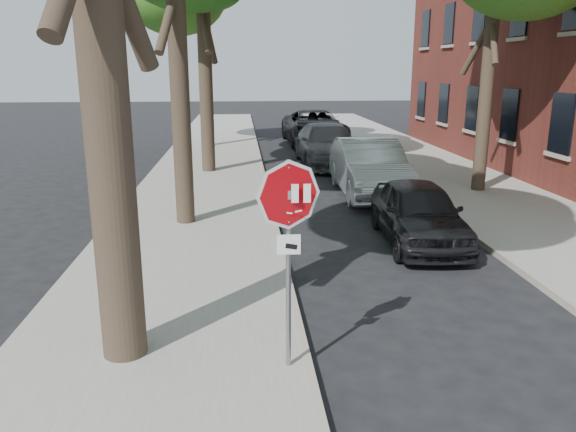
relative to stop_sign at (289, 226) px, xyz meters
name	(u,v)px	position (x,y,z in m)	size (l,w,h in m)	color
ground	(343,371)	(0.70, 0.03, -1.95)	(120.00, 120.00, 0.00)	black
sidewalk_left	(203,183)	(-1.80, 12.03, -1.89)	(4.00, 55.00, 0.12)	gray
sidewalk_right	(453,179)	(6.70, 12.03, -1.89)	(4.00, 55.00, 0.12)	gray
curb_left	(265,182)	(0.25, 12.03, -1.88)	(0.12, 55.00, 0.13)	#9E9384
curb_right	(395,180)	(4.65, 12.03, -1.88)	(0.12, 55.00, 0.13)	#9E9384
stop_sign	(289,226)	(0.00, 0.00, 0.00)	(0.76, 0.34, 2.61)	gray
car_a	(419,213)	(3.30, 5.25, -1.27)	(1.61, 4.00, 1.36)	black
car_b	(369,168)	(3.30, 10.07, -1.12)	(1.76, 5.04, 1.66)	#AAAEB3
car_c	(327,145)	(2.88, 15.63, -1.15)	(2.23, 5.48, 1.59)	#454449
car_d	(314,127)	(3.20, 21.93, -1.11)	(2.79, 6.05, 1.68)	black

